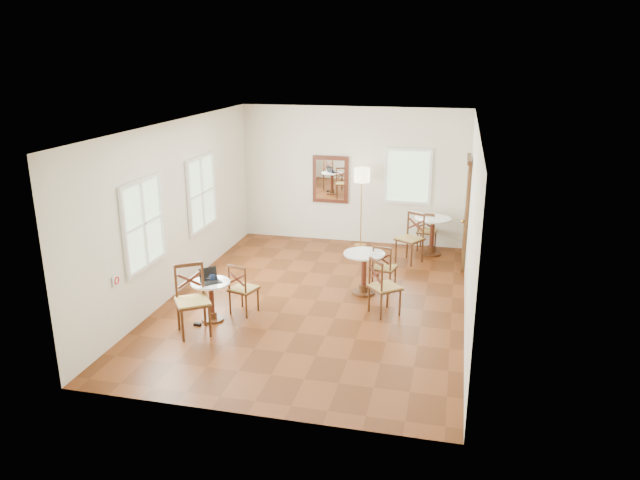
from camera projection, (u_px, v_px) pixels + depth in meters
The scene contains 17 objects.
ground at pixel (316, 300), 10.29m from camera, with size 7.00×7.00×0.00m, color #622C10.
room_shell at pixel (316, 190), 9.99m from camera, with size 5.02×7.02×3.01m.
cafe_table_near at pixel (211, 296), 9.41m from camera, with size 0.62×0.62×0.65m.
cafe_table_mid at pixel (364, 268), 10.45m from camera, with size 0.72×0.72×0.76m.
cafe_table_back at pixel (432, 232), 12.49m from camera, with size 0.76×0.76×0.80m.
chair_near_a at pixel (243, 289), 9.66m from camera, with size 0.49×0.49×0.86m.
chair_near_b at pixel (192, 300), 8.95m from camera, with size 0.69×0.69×1.07m.
chair_mid_a at pixel (384, 267), 10.62m from camera, with size 0.46×0.46×0.86m.
chair_mid_b at pixel (383, 287), 9.61m from camera, with size 0.62×0.62×0.96m.
chair_back_a at pixel (427, 231), 12.78m from camera, with size 0.45×0.45×0.86m.
chair_back_b at pixel (410, 238), 12.04m from camera, with size 0.64×0.64×1.01m.
floor_lamp at pixel (362, 180), 12.72m from camera, with size 0.34×0.34×1.75m.
laptop at pixel (210, 278), 9.33m from camera, with size 0.38×0.38×0.21m.
mouse at pixel (211, 280), 9.36m from camera, with size 0.09×0.06×0.03m, color black.
navy_mug at pixel (212, 278), 9.37m from camera, with size 0.13×0.09×0.10m.
water_glass at pixel (209, 280), 9.28m from camera, with size 0.06×0.06×0.10m, color white.
power_adapter at pixel (197, 324), 9.33m from camera, with size 0.11×0.07×0.04m, color black.
Camera 1 is at (2.22, -9.24, 4.09)m, focal length 33.42 mm.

